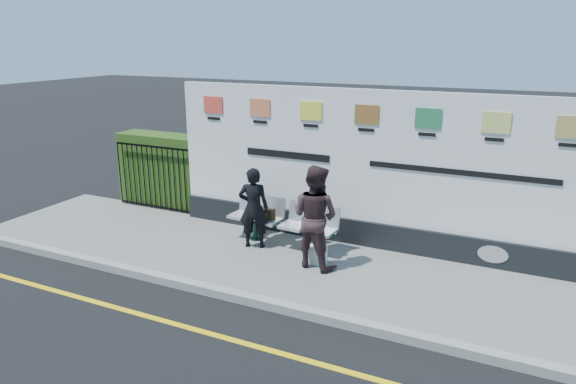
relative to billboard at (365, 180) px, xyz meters
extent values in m
plane|color=black|center=(-0.50, -3.85, -1.42)|extent=(80.00, 80.00, 0.00)
cube|color=slate|center=(-0.50, -1.35, -1.36)|extent=(14.00, 3.00, 0.12)
cube|color=gray|center=(-0.50, -2.85, -1.35)|extent=(14.00, 0.18, 0.14)
cube|color=yellow|center=(-0.50, -3.85, -1.42)|extent=(14.00, 0.10, 0.01)
cube|color=black|center=(0.00, 0.00, -1.05)|extent=(8.00, 0.30, 0.50)
cube|color=white|center=(0.00, 0.00, 0.45)|extent=(8.00, 0.14, 2.50)
cube|color=#2C4B16|center=(-5.08, 0.45, -0.45)|extent=(2.35, 0.70, 1.70)
imported|color=black|center=(-1.86, -1.03, -0.51)|extent=(0.67, 0.55, 1.57)
imported|color=#352225|center=(-0.47, -1.34, -0.38)|extent=(1.01, 0.86, 1.83)
cube|color=black|center=(-1.71, -0.73, -0.71)|extent=(0.30, 0.18, 0.22)
cube|color=silver|center=(-0.45, -1.26, -1.13)|extent=(0.33, 0.20, 0.33)
camera|label=1|loc=(2.65, -9.14, 2.59)|focal=32.00mm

